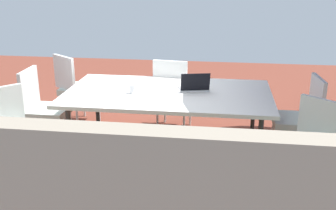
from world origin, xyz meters
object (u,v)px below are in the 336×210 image
Objects in this scene: chair_east at (43,106)px; chair_south at (173,91)px; chair_west at (301,116)px; cup at (133,89)px; chair_northwest at (310,149)px; chair_northeast at (9,133)px; laptop at (194,86)px; chair_southeast at (75,86)px; dining_table at (168,95)px.

chair_east is 1.00× the size of chair_south.
cup is at bearing -90.00° from chair_west.
chair_south is 2.14m from chair_northwest.
chair_northeast is 2.66× the size of laptop.
chair_southeast is (1.35, -0.05, 0.00)m from chair_south.
chair_east is at bearing 1.41° from dining_table.
laptop reaches higher than dining_table.
chair_east is 1.00× the size of chair_southeast.
dining_table is 2.30× the size of chair_east.
laptop reaches higher than chair_west.
chair_northeast is 1.98m from laptop.
chair_northeast is 1.00× the size of chair_south.
chair_northwest is 10.25× the size of cup.
chair_northeast and chair_northwest have the same top height.
chair_southeast is 1.84m from laptop.
chair_southeast is (-0.05, -1.68, 0.00)m from chair_northeast.
chair_northwest is at bearing 139.42° from chair_south.
dining_table is at bearing -162.53° from cup.
cup is at bearing 17.47° from dining_table.
dining_table is 1.47m from chair_east.
dining_table is at bearing 100.83° from chair_south.
chair_south is 2.66× the size of laptop.
chair_southeast is at bearing -171.05° from chair_northwest.
chair_south is 1.35m from chair_southeast.
chair_south is (1.48, -0.74, 0.00)m from chair_west.
dining_table is 0.79m from chair_south.
chair_west is 1.66m from chair_south.
chair_east is at bearing -155.85° from chair_northwest.
cup is (-1.07, -0.74, 0.27)m from chair_northeast.
chair_southeast is at bearing 5.68° from chair_south.
chair_east is (2.90, 0.07, 0.00)m from chair_west.
dining_table is at bearing -171.24° from chair_northwest.
chair_southeast is at bearing -110.25° from chair_west.
chair_east is (1.45, 0.04, -0.18)m from dining_table.
chair_southeast is (-0.07, -0.86, 0.00)m from chair_east.
chair_east and chair_southeast have the same top height.
chair_northwest reaches higher than dining_table.
chair_west is 1.00× the size of chair_east.
chair_west is 3.01m from chair_northeast.
chair_southeast reaches higher than cup.
dining_table is 2.30× the size of chair_west.
chair_west is at bearing -90.15° from chair_east.
chair_southeast is (2.83, -0.79, 0.00)m from chair_west.
chair_west is 1.84m from cup.
laptop is at bearing -87.12° from chair_east.
chair_northwest is at bearing -47.67° from chair_northeast.
dining_table is 2.30× the size of chair_south.
laptop is at bearing 179.69° from chair_northwest.
chair_northeast is (2.88, 0.88, 0.00)m from chair_west.
laptop is at bearing -166.94° from chair_southeast.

